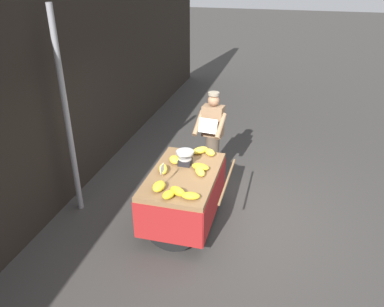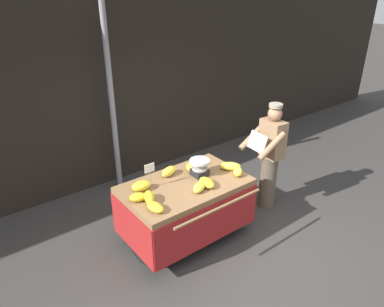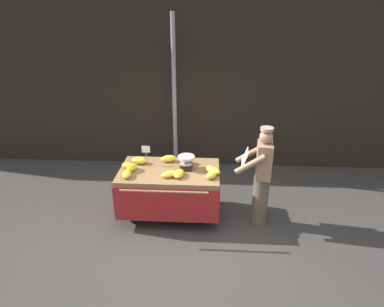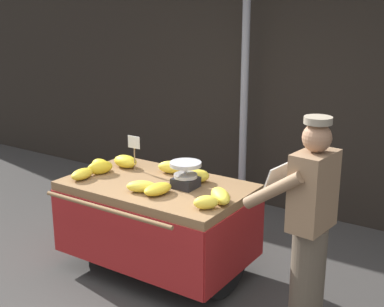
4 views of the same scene
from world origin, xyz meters
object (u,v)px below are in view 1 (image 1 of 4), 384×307
Objects in this scene: banana_bunch_7 at (200,167)px; banana_cart at (184,187)px; banana_bunch_0 at (159,186)px; banana_bunch_4 at (175,160)px; price_sign at (162,171)px; banana_bunch_2 at (200,150)px; street_pole at (67,118)px; weighing_scale at (185,158)px; vendor_person at (212,136)px; banana_bunch_9 at (210,152)px; banana_bunch_6 at (168,195)px; banana_bunch_5 at (178,191)px; banana_bunch_8 at (163,169)px; banana_bunch_3 at (191,196)px; banana_bunch_1 at (200,172)px.

banana_cart is at bearing 129.58° from banana_bunch_7.
banana_bunch_4 is (0.83, 0.02, -0.00)m from banana_bunch_0.
price_sign reaches higher than banana_bunch_2.
street_pole is 1.79m from banana_bunch_4.
vendor_person is at bearing -8.68° from weighing_scale.
banana_bunch_7 is (0.60, -0.42, -0.20)m from price_sign.
banana_bunch_6 is at bearing 168.69° from banana_bunch_9.
banana_bunch_5 is 0.93× the size of banana_bunch_8.
street_pole is at bearing 74.44° from banana_bunch_0.
banana_bunch_9 reaches higher than banana_bunch_7.
banana_bunch_5 is at bearing 178.75° from vendor_person.
banana_bunch_4 is at bearing 28.65° from banana_bunch_3.
price_sign reaches higher than banana_bunch_5.
banana_bunch_6 is 1.00× the size of banana_bunch_9.
banana_bunch_5 is (-0.89, -0.14, -0.05)m from weighing_scale.
banana_bunch_7 is at bearing -34.79° from price_sign.
vendor_person reaches higher than banana_bunch_0.
weighing_scale is 1.11× the size of banana_bunch_5.
banana_bunch_7 is (0.89, -0.24, -0.00)m from banana_bunch_6.
banana_bunch_9 reaches higher than banana_cart.
banana_bunch_2 is at bearing 13.49° from banana_bunch_1.
price_sign is 1.14× the size of banana_bunch_2.
vendor_person reaches higher than banana_bunch_7.
vendor_person is (1.51, -0.13, 0.23)m from banana_cart.
banana_bunch_8 reaches higher than banana_bunch_6.
price_sign is at bearing 166.11° from banana_bunch_2.
weighing_scale is 0.99m from banana_bunch_6.
banana_bunch_5 is at bearing -144.42° from banana_bunch_8.
banana_bunch_4 is at bearing 37.99° from banana_cart.
street_pole is 1.92m from weighing_scale.
banana_bunch_0 is 0.74m from banana_bunch_1.
banana_bunch_0 is (-0.54, 0.21, 0.30)m from banana_cart.
weighing_scale is at bearing 50.48° from banana_bunch_1.
banana_bunch_8 is at bearing 11.93° from banana_bunch_0.
banana_bunch_8 is (0.04, -1.51, -0.71)m from street_pole.
banana_bunch_5 is 0.15× the size of vendor_person.
banana_bunch_2 is at bearing 176.58° from vendor_person.
banana_bunch_2 reaches higher than banana_bunch_1.
vendor_person is (2.22, -0.15, -0.07)m from banana_bunch_6.
weighing_scale reaches higher than banana_bunch_6.
street_pole is 2.35m from banana_bunch_9.
banana_bunch_5 reaches higher than banana_bunch_1.
weighing_scale reaches higher than banana_bunch_1.
banana_bunch_8 is (0.60, 0.60, 0.01)m from banana_bunch_3.
banana_bunch_6 is (-1.43, 0.10, -0.01)m from banana_bunch_2.
banana_bunch_0 is 0.87× the size of banana_bunch_2.
banana_bunch_6 is (-0.06, 0.30, 0.00)m from banana_bunch_3.
banana_bunch_5 is at bearing -171.80° from banana_cart.
banana_bunch_2 is 0.87m from banana_bunch_8.
street_pole is 2.30m from banana_bunch_3.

